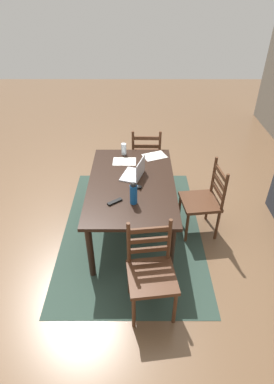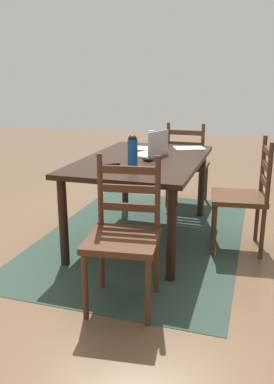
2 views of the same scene
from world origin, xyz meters
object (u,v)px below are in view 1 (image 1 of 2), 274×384
at_px(chair_left_far, 146,157).
at_px(computer_mouse, 138,187).
at_px(water_bottle, 134,193).
at_px(drinking_glass, 124,149).
at_px(dining_table, 132,188).
at_px(chair_right_far, 151,273).
at_px(tv_remote, 115,202).
at_px(laptop, 136,172).
at_px(chair_far_head, 203,201).

height_order(chair_left_far, computer_mouse, chair_left_far).
bearing_deg(water_bottle, drinking_glass, -172.54).
xyz_separation_m(dining_table, drinking_glass, (-0.68, -0.11, 0.16)).
bearing_deg(drinking_glass, computer_mouse, 12.96).
bearing_deg(chair_right_far, water_bottle, -166.62).
bearing_deg(chair_right_far, computer_mouse, -172.80).
relative_size(chair_right_far, tv_remote, 5.59).
relative_size(chair_left_far, computer_mouse, 9.50).
distance_m(laptop, drinking_glass, 0.58).
xyz_separation_m(dining_table, chair_far_head, (-0.01, 0.87, -0.19)).
xyz_separation_m(chair_left_far, tv_remote, (1.49, -0.37, 0.29)).
bearing_deg(laptop, chair_left_far, 171.21).
relative_size(water_bottle, tv_remote, 1.51).
bearing_deg(chair_right_far, chair_far_head, 148.47).
bearing_deg(chair_right_far, dining_table, -169.89).
height_order(chair_far_head, computer_mouse, chair_far_head).
bearing_deg(chair_far_head, water_bottle, -64.51).
height_order(chair_far_head, water_bottle, water_bottle).
bearing_deg(laptop, chair_far_head, 81.67).
distance_m(dining_table, water_bottle, 0.45).
xyz_separation_m(chair_far_head, computer_mouse, (0.12, -0.80, 0.29)).
distance_m(chair_right_far, tv_remote, 0.85).
xyz_separation_m(chair_left_far, laptop, (0.97, -0.15, 0.33)).
relative_size(dining_table, chair_right_far, 1.71).
relative_size(water_bottle, drinking_glass, 1.67).
bearing_deg(tv_remote, water_bottle, 51.41).
relative_size(chair_left_far, chair_right_far, 1.00).
xyz_separation_m(computer_mouse, tv_remote, (0.27, -0.24, -0.01)).
height_order(water_bottle, tv_remote, water_bottle).
distance_m(chair_left_far, water_bottle, 1.56).
xyz_separation_m(chair_far_head, water_bottle, (0.40, -0.84, 0.41)).
xyz_separation_m(chair_right_far, drinking_glass, (-1.78, -0.31, 0.35)).
bearing_deg(dining_table, tv_remote, -23.61).
height_order(laptop, drinking_glass, laptop).
bearing_deg(chair_left_far, computer_mouse, -5.99).
relative_size(chair_far_head, chair_right_far, 1.00).
distance_m(drinking_glass, tv_remote, 1.08).
bearing_deg(tv_remote, chair_far_head, 73.77).
bearing_deg(computer_mouse, drinking_glass, -154.80).
height_order(chair_left_far, water_bottle, water_bottle).
distance_m(chair_far_head, tv_remote, 1.15).
bearing_deg(chair_far_head, dining_table, -89.67).
distance_m(laptop, computer_mouse, 0.25).
bearing_deg(chair_far_head, chair_left_far, -148.39).
height_order(dining_table, chair_far_head, chair_far_head).
bearing_deg(computer_mouse, water_bottle, 3.41).
height_order(water_bottle, drinking_glass, water_bottle).
relative_size(laptop, drinking_glass, 2.43).
bearing_deg(computer_mouse, dining_table, -136.62).
relative_size(chair_far_head, laptop, 2.55).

